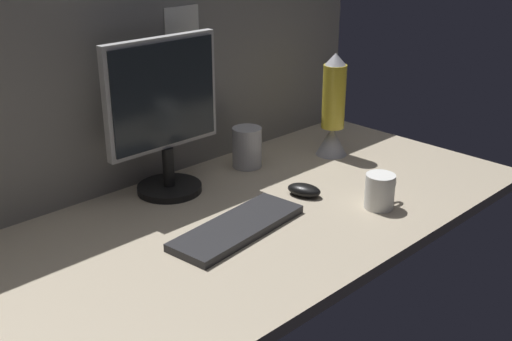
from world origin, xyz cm
name	(u,v)px	position (x,y,z in cm)	size (l,w,h in cm)	color
ground_plane	(216,230)	(0.00, 0.00, -1.50)	(180.00, 80.00, 3.00)	tan
cubicle_wall_back	(123,80)	(0.03, 37.50, 30.25)	(180.00, 5.50, 60.47)	gray
monitor	(164,112)	(4.14, 25.11, 23.01)	(34.85, 18.00, 42.83)	black
keyboard	(238,227)	(1.56, -6.37, 1.00)	(37.00, 13.00, 2.00)	#262628
mouse	(304,190)	(28.73, -3.86, 1.70)	(5.60, 9.60, 3.40)	black
mug_steel	(247,147)	(32.54, 22.88, 6.19)	(8.96, 8.96, 12.38)	#B2B2B7
mug_ceramic_white	(380,191)	(37.48, -22.58, 4.69)	(11.14, 7.78, 9.33)	white
lava_lamp	(333,113)	(59.22, 11.51, 13.78)	(10.03, 10.03, 32.84)	#A5A5AD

